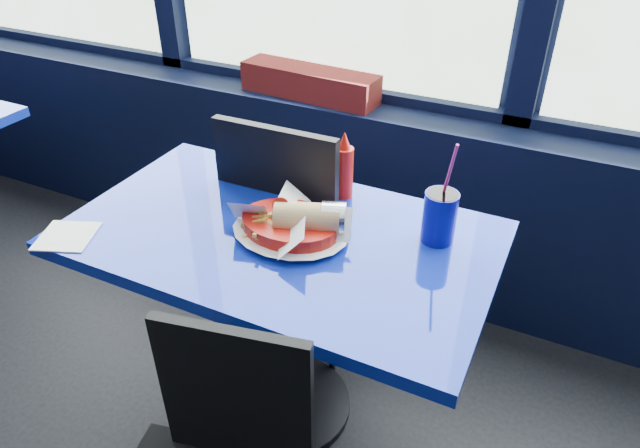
{
  "coord_description": "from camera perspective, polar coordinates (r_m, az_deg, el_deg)",
  "views": [
    {
      "loc": [
        0.98,
        0.86,
        1.65
      ],
      "look_at": [
        0.44,
        1.98,
        0.83
      ],
      "focal_mm": 32.0,
      "sensor_mm": 36.0,
      "label": 1
    }
  ],
  "objects": [
    {
      "name": "ketchup_bottle",
      "position": [
        1.73,
        2.4,
        5.57
      ],
      "size": [
        0.06,
        0.06,
        0.22
      ],
      "color": "#B4150C",
      "rests_on": "near_table"
    },
    {
      "name": "near_table",
      "position": [
        1.72,
        -3.85,
        -5.8
      ],
      "size": [
        1.2,
        0.7,
        0.75
      ],
      "color": "black",
      "rests_on": "ground"
    },
    {
      "name": "food_basket",
      "position": [
        1.57,
        -2.78,
        0.03
      ],
      "size": [
        0.31,
        0.3,
        0.11
      ],
      "rotation": [
        0.0,
        0.0,
        -0.08
      ],
      "color": "#B4150C",
      "rests_on": "near_table"
    },
    {
      "name": "soda_cup",
      "position": [
        1.57,
        11.88,
        0.8
      ],
      "size": [
        0.09,
        0.09,
        0.31
      ],
      "rotation": [
        0.0,
        0.0,
        0.0
      ],
      "color": "#0D0C84",
      "rests_on": "near_table"
    },
    {
      "name": "chair_near_back",
      "position": [
        1.99,
        -2.37,
        0.04
      ],
      "size": [
        0.44,
        0.45,
        0.97
      ],
      "rotation": [
        0.0,
        0.0,
        3.15
      ],
      "color": "black",
      "rests_on": "ground"
    },
    {
      "name": "planter_box",
      "position": [
        2.38,
        -1.06,
        13.96
      ],
      "size": [
        0.59,
        0.19,
        0.12
      ],
      "primitive_type": "cube",
      "rotation": [
        0.0,
        0.0,
        -0.07
      ],
      "color": "maroon",
      "rests_on": "window_sill"
    },
    {
      "name": "window_sill",
      "position": [
        2.57,
        -0.1,
        4.27
      ],
      "size": [
        5.0,
        0.26,
        0.8
      ],
      "primitive_type": "cube",
      "color": "black",
      "rests_on": "ground"
    },
    {
      "name": "napkin",
      "position": [
        1.73,
        -24.0,
        -1.12
      ],
      "size": [
        0.19,
        0.19,
        0.0
      ],
      "primitive_type": "cube",
      "rotation": [
        0.0,
        0.0,
        0.38
      ],
      "color": "white",
      "rests_on": "near_table"
    }
  ]
}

